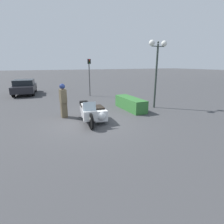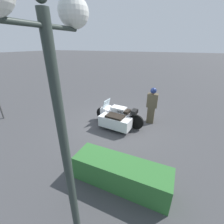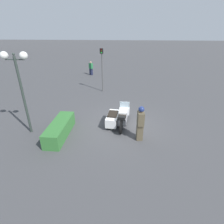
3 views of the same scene
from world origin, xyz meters
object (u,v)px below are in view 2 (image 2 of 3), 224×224
Objects in this scene: hedge_bush_curbside at (121,173)px; officer_rider at (152,105)px; police_motorcycle at (115,118)px; twin_lamp_post at (55,87)px.

officer_rider is at bearing -90.20° from hedge_bush_curbside.
police_motorcycle is 3.27m from hedge_bush_curbside.
officer_rider is at bearing -136.34° from police_motorcycle.
hedge_bush_curbside is at bearing 121.32° from police_motorcycle.
hedge_bush_curbside is (-1.44, 2.93, -0.11)m from police_motorcycle.
hedge_bush_curbside is (0.01, 4.10, -0.58)m from officer_rider.
police_motorcycle is 1.92m from officer_rider.
police_motorcycle is at bearing 124.13° from officer_rider.
twin_lamp_post is at bearing 173.53° from officer_rider.
twin_lamp_post is at bearing 83.57° from hedge_bush_curbside.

